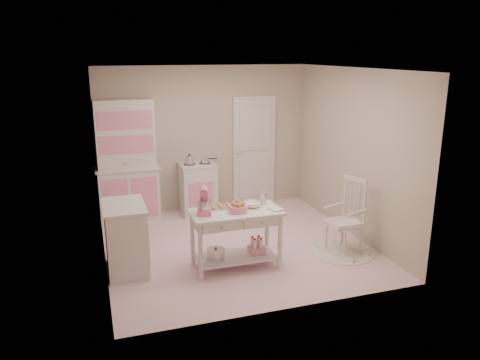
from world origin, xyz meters
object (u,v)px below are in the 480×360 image
object	(u,v)px
hutch	(127,161)
work_table	(236,239)
stand_mixer	(204,201)
rocking_chair	(345,217)
stove	(198,189)
base_cabinet	(126,238)
bread_basket	(238,209)

from	to	relation	value
hutch	work_table	world-z (taller)	hutch
hutch	work_table	bearing A→B (deg)	-63.15
stand_mixer	rocking_chair	bearing A→B (deg)	12.56
work_table	stove	bearing A→B (deg)	89.65
rocking_chair	work_table	bearing A→B (deg)	158.54
work_table	base_cabinet	bearing A→B (deg)	166.13
hutch	stand_mixer	size ratio (longest dim) A/B	6.12
base_cabinet	work_table	bearing A→B (deg)	-13.87
rocking_chair	bread_basket	bearing A→B (deg)	160.31
hutch	rocking_chair	world-z (taller)	hutch
stove	work_table	world-z (taller)	stove
rocking_chair	stand_mixer	size ratio (longest dim) A/B	3.24
stand_mixer	hutch	bearing A→B (deg)	122.37
hutch	base_cabinet	distance (m)	2.09
rocking_chair	hutch	bearing A→B (deg)	119.54
base_cabinet	rocking_chair	size ratio (longest dim) A/B	0.84
rocking_chair	work_table	size ratio (longest dim) A/B	0.92
stove	stand_mixer	distance (m)	2.37
hutch	work_table	size ratio (longest dim) A/B	1.73
base_cabinet	stove	bearing A→B (deg)	53.77
hutch	base_cabinet	world-z (taller)	hutch
stand_mixer	bread_basket	size ratio (longest dim) A/B	1.36
work_table	stand_mixer	world-z (taller)	stand_mixer
stove	bread_basket	distance (m)	2.37
base_cabinet	bread_basket	size ratio (longest dim) A/B	3.68
rocking_chair	bread_basket	distance (m)	1.63
work_table	bread_basket	bearing A→B (deg)	-68.20
stove	rocking_chair	world-z (taller)	rocking_chair
rocking_chair	bread_basket	world-z (taller)	rocking_chair
base_cabinet	bread_basket	distance (m)	1.53
bread_basket	hutch	bearing A→B (deg)	116.75
base_cabinet	hutch	bearing A→B (deg)	83.57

